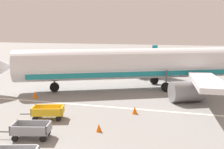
{
  "coord_description": "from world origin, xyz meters",
  "views": [
    {
      "loc": [
        6.38,
        -11.09,
        7.41
      ],
      "look_at": [
        -0.45,
        14.26,
        2.8
      ],
      "focal_mm": 42.32,
      "sensor_mm": 36.0,
      "label": 1
    }
  ],
  "objects_px": {
    "airplane": "(149,64)",
    "traffic_cone_near_plane": "(35,95)",
    "baggage_cart_third_in_row": "(31,130)",
    "traffic_cone_by_carts": "(99,128)",
    "baggage_cart_fourth_in_row": "(48,112)",
    "traffic_cone_mid_apron": "(135,110)"
  },
  "relations": [
    {
      "from": "airplane",
      "to": "traffic_cone_near_plane",
      "type": "distance_m",
      "value": 13.99
    },
    {
      "from": "baggage_cart_third_in_row",
      "to": "airplane",
      "type": "bearing_deg",
      "value": 71.77
    },
    {
      "from": "airplane",
      "to": "traffic_cone_near_plane",
      "type": "relative_size",
      "value": 47.48
    },
    {
      "from": "airplane",
      "to": "traffic_cone_by_carts",
      "type": "height_order",
      "value": "airplane"
    },
    {
      "from": "baggage_cart_third_in_row",
      "to": "traffic_cone_by_carts",
      "type": "relative_size",
      "value": 6.27
    },
    {
      "from": "traffic_cone_near_plane",
      "to": "baggage_cart_third_in_row",
      "type": "bearing_deg",
      "value": -59.99
    },
    {
      "from": "baggage_cart_fourth_in_row",
      "to": "airplane",
      "type": "bearing_deg",
      "value": 64.31
    },
    {
      "from": "traffic_cone_mid_apron",
      "to": "traffic_cone_near_plane",
      "type": "bearing_deg",
      "value": 167.71
    },
    {
      "from": "baggage_cart_third_in_row",
      "to": "traffic_cone_near_plane",
      "type": "bearing_deg",
      "value": 120.01
    },
    {
      "from": "traffic_cone_mid_apron",
      "to": "traffic_cone_by_carts",
      "type": "relative_size",
      "value": 1.12
    },
    {
      "from": "airplane",
      "to": "traffic_cone_mid_apron",
      "type": "height_order",
      "value": "airplane"
    },
    {
      "from": "traffic_cone_by_carts",
      "to": "baggage_cart_third_in_row",
      "type": "bearing_deg",
      "value": -150.24
    },
    {
      "from": "traffic_cone_near_plane",
      "to": "traffic_cone_mid_apron",
      "type": "distance_m",
      "value": 11.61
    },
    {
      "from": "baggage_cart_third_in_row",
      "to": "traffic_cone_by_carts",
      "type": "height_order",
      "value": "baggage_cart_third_in_row"
    },
    {
      "from": "airplane",
      "to": "baggage_cart_third_in_row",
      "type": "height_order",
      "value": "airplane"
    },
    {
      "from": "baggage_cart_third_in_row",
      "to": "traffic_cone_mid_apron",
      "type": "bearing_deg",
      "value": 50.15
    },
    {
      "from": "airplane",
      "to": "traffic_cone_mid_apron",
      "type": "bearing_deg",
      "value": -89.29
    },
    {
      "from": "airplane",
      "to": "baggage_cart_fourth_in_row",
      "type": "relative_size",
      "value": 9.85
    },
    {
      "from": "baggage_cart_third_in_row",
      "to": "traffic_cone_mid_apron",
      "type": "height_order",
      "value": "baggage_cart_third_in_row"
    },
    {
      "from": "traffic_cone_mid_apron",
      "to": "traffic_cone_by_carts",
      "type": "distance_m",
      "value": 5.03
    },
    {
      "from": "airplane",
      "to": "baggage_cart_fourth_in_row",
      "type": "height_order",
      "value": "airplane"
    },
    {
      "from": "baggage_cart_third_in_row",
      "to": "traffic_cone_by_carts",
      "type": "bearing_deg",
      "value": 29.76
    }
  ]
}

